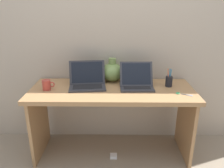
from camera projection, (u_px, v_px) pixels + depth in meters
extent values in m
plane|color=gray|center=(112.00, 151.00, 2.38)|extent=(6.00, 6.00, 0.00)
cube|color=#BCAD99|center=(112.00, 33.00, 2.29)|extent=(4.40, 0.04, 2.40)
cube|color=#AD7F51|center=(112.00, 91.00, 2.14)|extent=(1.57, 0.61, 0.04)
cube|color=#AD7F51|center=(39.00, 123.00, 2.27)|extent=(0.03, 0.52, 0.68)
cube|color=#AD7F51|center=(185.00, 124.00, 2.25)|extent=(0.03, 0.52, 0.68)
cube|color=#333338|center=(88.00, 87.00, 2.16)|extent=(0.37, 0.29, 0.01)
cube|color=black|center=(88.00, 86.00, 2.16)|extent=(0.29, 0.18, 0.00)
cube|color=#333338|center=(87.00, 72.00, 2.21)|extent=(0.35, 0.12, 0.23)
cube|color=black|center=(87.00, 72.00, 2.21)|extent=(0.31, 0.10, 0.20)
cube|color=#333338|center=(137.00, 87.00, 2.16)|extent=(0.32, 0.26, 0.01)
cube|color=black|center=(137.00, 86.00, 2.15)|extent=(0.26, 0.16, 0.00)
cube|color=#333338|center=(136.00, 74.00, 2.18)|extent=(0.32, 0.13, 0.22)
cube|color=black|center=(136.00, 74.00, 2.18)|extent=(0.28, 0.12, 0.19)
ellipsoid|color=#75934C|center=(112.00, 72.00, 2.33)|extent=(0.23, 0.23, 0.19)
cylinder|color=#75934C|center=(112.00, 61.00, 2.29)|extent=(0.08, 0.08, 0.06)
cylinder|color=#B23D33|center=(46.00, 85.00, 2.10)|extent=(0.08, 0.08, 0.10)
torus|color=#B23D33|center=(52.00, 84.00, 2.10)|extent=(0.05, 0.01, 0.05)
cylinder|color=black|center=(169.00, 81.00, 2.18)|extent=(0.07, 0.07, 0.10)
cylinder|color=#338CBF|center=(170.00, 76.00, 2.17)|extent=(0.01, 0.02, 0.14)
cylinder|color=orange|center=(168.00, 76.00, 2.16)|extent=(0.02, 0.03, 0.15)
cylinder|color=#338CBF|center=(169.00, 76.00, 2.17)|extent=(0.01, 0.01, 0.15)
cylinder|color=#338CBF|center=(168.00, 77.00, 2.16)|extent=(0.01, 0.03, 0.14)
cube|color=#B7B7BC|center=(187.00, 95.00, 1.99)|extent=(0.10, 0.04, 0.00)
cube|color=#B7B7BC|center=(187.00, 95.00, 1.99)|extent=(0.09, 0.06, 0.00)
torus|color=#4CA566|center=(178.00, 93.00, 2.02)|extent=(0.03, 0.04, 0.01)
torus|color=#4CA566|center=(178.00, 93.00, 2.03)|extent=(0.03, 0.04, 0.01)
cube|color=white|center=(114.00, 156.00, 2.28)|extent=(0.07, 0.07, 0.03)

